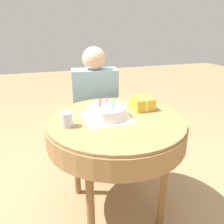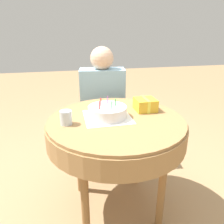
{
  "view_description": "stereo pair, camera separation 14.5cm",
  "coord_description": "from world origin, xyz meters",
  "px_view_note": "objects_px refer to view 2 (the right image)",
  "views": [
    {
      "loc": [
        -0.45,
        -1.27,
        1.33
      ],
      "look_at": [
        -0.03,
        0.01,
        0.81
      ],
      "focal_mm": 35.0,
      "sensor_mm": 36.0,
      "label": 1
    },
    {
      "loc": [
        -0.31,
        -1.31,
        1.33
      ],
      "look_at": [
        -0.03,
        0.01,
        0.81
      ],
      "focal_mm": 35.0,
      "sensor_mm": 36.0,
      "label": 2
    }
  ],
  "objects_px": {
    "person": "(103,96)",
    "birthday_cake": "(107,112)",
    "drinking_glass": "(66,118)",
    "chair": "(103,114)",
    "gift_box": "(145,105)"
  },
  "relations": [
    {
      "from": "person",
      "to": "birthday_cake",
      "type": "relative_size",
      "value": 4.5
    },
    {
      "from": "person",
      "to": "birthday_cake",
      "type": "xyz_separation_m",
      "value": [
        -0.08,
        -0.63,
        0.08
      ]
    },
    {
      "from": "birthday_cake",
      "to": "drinking_glass",
      "type": "xyz_separation_m",
      "value": [
        -0.28,
        -0.06,
        0.01
      ]
    },
    {
      "from": "chair",
      "to": "gift_box",
      "type": "height_order",
      "value": "chair"
    },
    {
      "from": "drinking_glass",
      "to": "person",
      "type": "bearing_deg",
      "value": 62.96
    },
    {
      "from": "birthday_cake",
      "to": "person",
      "type": "bearing_deg",
      "value": 83.11
    },
    {
      "from": "gift_box",
      "to": "drinking_glass",
      "type": "bearing_deg",
      "value": -166.92
    },
    {
      "from": "chair",
      "to": "person",
      "type": "height_order",
      "value": "person"
    },
    {
      "from": "birthday_cake",
      "to": "gift_box",
      "type": "height_order",
      "value": "birthday_cake"
    },
    {
      "from": "chair",
      "to": "drinking_glass",
      "type": "relative_size",
      "value": 10.02
    },
    {
      "from": "chair",
      "to": "gift_box",
      "type": "relative_size",
      "value": 5.9
    },
    {
      "from": "person",
      "to": "birthday_cake",
      "type": "bearing_deg",
      "value": -88.9
    },
    {
      "from": "gift_box",
      "to": "birthday_cake",
      "type": "bearing_deg",
      "value": -166.42
    },
    {
      "from": "person",
      "to": "gift_box",
      "type": "xyz_separation_m",
      "value": [
        0.22,
        -0.56,
        0.09
      ]
    },
    {
      "from": "gift_box",
      "to": "chair",
      "type": "bearing_deg",
      "value": 108.14
    }
  ]
}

